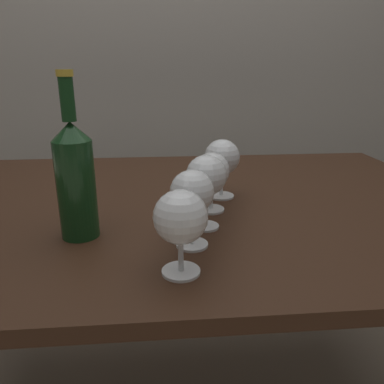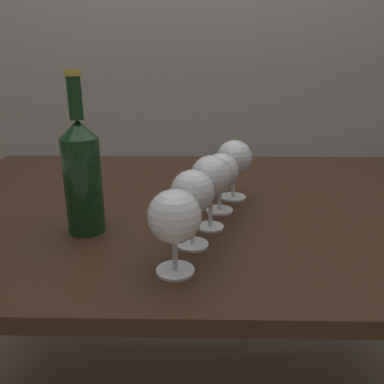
{
  "view_description": "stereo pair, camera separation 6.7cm",
  "coord_description": "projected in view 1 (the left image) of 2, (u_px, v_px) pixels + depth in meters",
  "views": [
    {
      "loc": [
        -0.07,
        -0.89,
        1.03
      ],
      "look_at": [
        -0.01,
        -0.26,
        0.81
      ],
      "focal_mm": 34.86,
      "sensor_mm": 36.0,
      "label": 1
    },
    {
      "loc": [
        0.0,
        -0.89,
        1.03
      ],
      "look_at": [
        -0.01,
        -0.26,
        0.81
      ],
      "focal_mm": 34.86,
      "sensor_mm": 36.0,
      "label": 2
    }
  ],
  "objects": [
    {
      "name": "back_wall",
      "position": [
        169.0,
        12.0,
        1.95
      ],
      "size": [
        5.0,
        0.08,
        2.6
      ],
      "primitive_type": "cube",
      "color": "gray",
      "rests_on": "ground_plane"
    },
    {
      "name": "dining_table",
      "position": [
        188.0,
        226.0,
        0.97
      ],
      "size": [
        1.44,
        0.96,
        0.71
      ],
      "color": "#382114",
      "rests_on": "ground_plane"
    },
    {
      "name": "wine_glass_white",
      "position": [
        180.0,
        219.0,
        0.58
      ],
      "size": [
        0.09,
        0.09,
        0.14
      ],
      "color": "white",
      "rests_on": "dining_table"
    },
    {
      "name": "wine_glass_rose",
      "position": [
        206.0,
        177.0,
        0.75
      ],
      "size": [
        0.08,
        0.08,
        0.16
      ],
      "color": "white",
      "rests_on": "dining_table"
    },
    {
      "name": "wine_glass_port",
      "position": [
        222.0,
        159.0,
        0.93
      ],
      "size": [
        0.09,
        0.09,
        0.15
      ],
      "color": "white",
      "rests_on": "dining_table"
    },
    {
      "name": "wine_glass_merlot",
      "position": [
        211.0,
        172.0,
        0.85
      ],
      "size": [
        0.08,
        0.08,
        0.14
      ],
      "color": "white",
      "rests_on": "dining_table"
    },
    {
      "name": "wine_glass_pinot",
      "position": [
        192.0,
        194.0,
        0.67
      ],
      "size": [
        0.08,
        0.08,
        0.15
      ],
      "color": "white",
      "rests_on": "dining_table"
    },
    {
      "name": "wine_bottle",
      "position": [
        75.0,
        177.0,
        0.71
      ],
      "size": [
        0.07,
        0.07,
        0.32
      ],
      "color": "#143819",
      "rests_on": "dining_table"
    }
  ]
}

